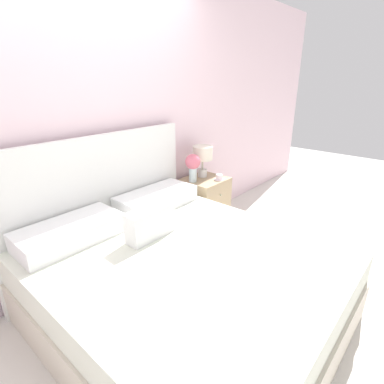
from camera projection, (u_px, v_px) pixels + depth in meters
ground_plane at (108, 265)px, 2.81m from camera, size 12.00×12.00×0.00m
wall_back at (87, 125)px, 2.39m from camera, size 8.00×0.06×2.60m
bed at (177, 278)px, 2.15m from camera, size 1.77×1.96×1.23m
nightstand at (205, 205)px, 3.38m from camera, size 0.45×0.43×0.62m
table_lamp at (203, 155)px, 3.25m from camera, size 0.22×0.22×0.34m
flower_vase at (193, 164)px, 3.11m from camera, size 0.16×0.16×0.30m
teacup at (219, 177)px, 3.23m from camera, size 0.11×0.11×0.06m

